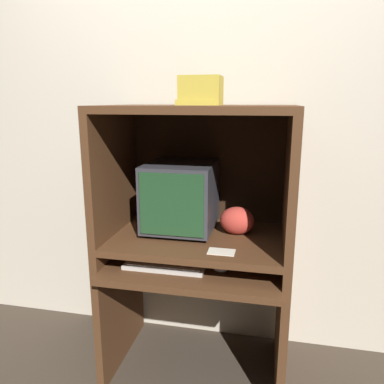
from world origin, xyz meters
TOP-DOWN VIEW (x-y plane):
  - wall_back at (0.00, 0.68)m, footprint 6.00×0.06m
  - desk_base at (0.00, 0.27)m, footprint 0.95×0.68m
  - desk_monitor_shelf at (0.00, 0.31)m, footprint 0.95×0.62m
  - hutch_upper at (0.00, 0.35)m, footprint 0.95×0.62m
  - crt_monitor at (-0.11, 0.38)m, footprint 0.36×0.41m
  - keyboard at (-0.13, 0.14)m, footprint 0.41×0.16m
  - mouse at (0.15, 0.15)m, footprint 0.07×0.05m
  - snack_bag at (0.20, 0.38)m, footprint 0.18×0.14m
  - book_stack at (-0.00, 0.32)m, footprint 0.19×0.14m
  - paper_card at (0.15, 0.11)m, footprint 0.13×0.08m
  - storage_box at (0.01, 0.33)m, footprint 0.20×0.17m

SIDE VIEW (x-z plane):
  - desk_base at x=0.00m, z-range 0.09..0.77m
  - keyboard at x=-0.13m, z-range 0.68..0.70m
  - mouse at x=0.15m, z-range 0.68..0.71m
  - desk_monitor_shelf at x=0.00m, z-range 0.71..0.83m
  - paper_card at x=0.15m, z-range 0.80..0.80m
  - snack_bag at x=0.20m, z-range 0.80..0.94m
  - crt_monitor at x=-0.11m, z-range 0.80..1.18m
  - hutch_upper at x=0.00m, z-range 0.90..1.57m
  - wall_back at x=0.00m, z-range 0.00..2.60m
  - book_stack at x=0.00m, z-range 1.47..1.54m
  - storage_box at x=0.01m, z-range 1.47..1.61m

